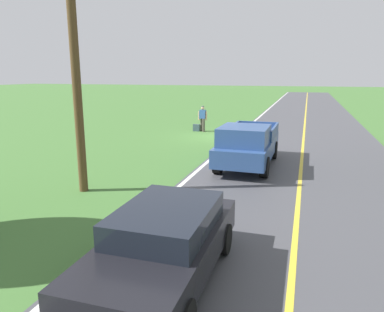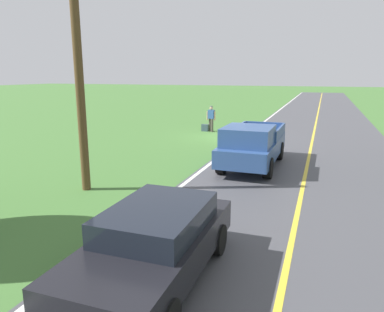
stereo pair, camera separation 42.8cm
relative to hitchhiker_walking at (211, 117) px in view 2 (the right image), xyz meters
The scene contains 9 objects.
ground_plane 2.61m from the hitchhiker_walking, 132.05° to the left, with size 200.00×200.00×0.00m, color #427033.
road_surface 6.90m from the hitchhiker_walking, 164.79° to the left, with size 8.31×120.00×0.00m, color #47474C.
lane_edge_line 3.32m from the hitchhiker_walking, 145.55° to the left, with size 0.16×117.60×0.00m, color silver.
lane_centre_line 6.90m from the hitchhiker_walking, 164.79° to the left, with size 0.14×117.60×0.00m, color gold.
hitchhiker_walking is the anchor object (origin of this frame).
suitcase_carried 0.86m from the hitchhiker_walking, ahead, with size 0.20×0.46×0.48m, color #384C56.
pickup_truck_passing 9.72m from the hitchhiker_walking, 116.92° to the left, with size 2.14×5.42×1.82m.
sedan_ahead_same_lane 18.18m from the hitchhiker_walking, 103.65° to the left, with size 1.95×4.41×1.41m.
utility_pole_roadside 13.75m from the hitchhiker_walking, 88.82° to the left, with size 0.28×0.28×7.02m, color brown.
Camera 2 is at (-5.43, 21.46, 3.81)m, focal length 33.78 mm.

